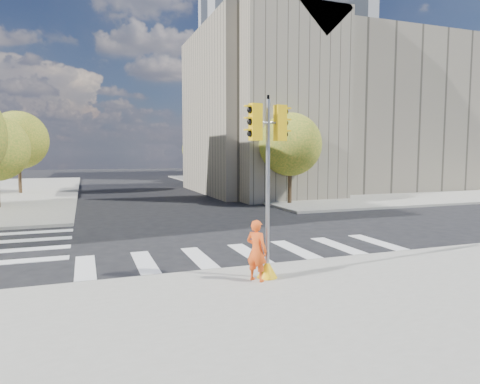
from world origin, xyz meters
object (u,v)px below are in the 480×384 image
Objects in this scene: traffic_signal at (268,201)px; lamp_near at (272,138)px; lamp_far at (218,143)px; photographer at (257,250)px.

lamp_near is at bearing 57.15° from traffic_signal.
lamp_far is 4.99× the size of photographer.
traffic_signal is 2.99× the size of photographer.
lamp_near reaches higher than traffic_signal.
lamp_far is at bearing 90.00° from lamp_near.
lamp_near is 14.00m from lamp_far.
traffic_signal is at bearing -102.04° from photographer.
lamp_near is at bearing -61.35° from photographer.
lamp_near is 21.40m from traffic_signal.
photographer is (-0.38, -0.17, -1.26)m from traffic_signal.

